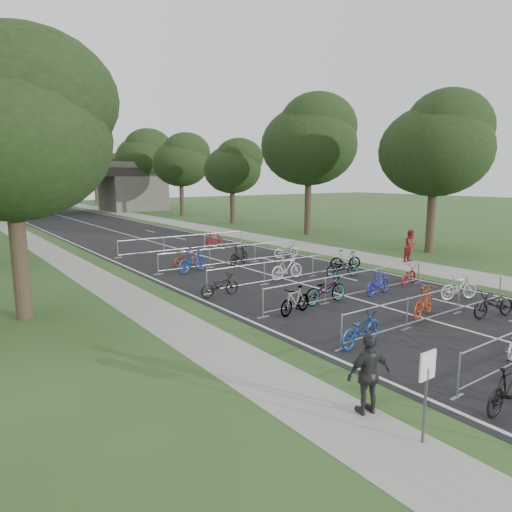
{
  "coord_description": "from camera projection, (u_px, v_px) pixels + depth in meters",
  "views": [
    {
      "loc": [
        -14.01,
        -1.55,
        4.98
      ],
      "look_at": [
        -0.95,
        16.45,
        1.1
      ],
      "focal_mm": 32.0,
      "sensor_mm": 36.0,
      "label": 1
    }
  ],
  "objects": [
    {
      "name": "bike_16",
      "position": [
        220.0,
        286.0,
        19.14
      ],
      "size": [
        1.79,
        0.65,
        0.94
      ],
      "primitive_type": "imported",
      "rotation": [
        0.0,
        0.0,
        1.55
      ],
      "color": "black",
      "rests_on": "ground"
    },
    {
      "name": "tree_right_0",
      "position": [
        438.0,
        146.0,
        29.29
      ],
      "size": [
        7.17,
        7.17,
        10.93
      ],
      "color": "#33261C",
      "rests_on": "ground"
    },
    {
      "name": "bike_4",
      "position": [
        508.0,
        388.0,
        9.73
      ],
      "size": [
        1.76,
        0.51,
        1.05
      ],
      "primitive_type": "imported",
      "rotation": [
        0.0,
        0.0,
        1.58
      ],
      "color": "black",
      "rests_on": "ground"
    },
    {
      "name": "bike_12",
      "position": [
        295.0,
        301.0,
        16.65
      ],
      "size": [
        1.74,
        0.81,
        1.01
      ],
      "primitive_type": "imported",
      "rotation": [
        0.0,
        0.0,
        4.92
      ],
      "color": "#9C9EA3",
      "rests_on": "ground"
    },
    {
      "name": "bike_8",
      "position": [
        361.0,
        329.0,
        13.55
      ],
      "size": [
        2.02,
        0.95,
        1.02
      ],
      "primitive_type": "imported",
      "rotation": [
        0.0,
        0.0,
        1.72
      ],
      "color": "navy",
      "rests_on": "ground"
    },
    {
      "name": "bike_14",
      "position": [
        378.0,
        283.0,
        19.39
      ],
      "size": [
        1.74,
        0.7,
        1.02
      ],
      "primitive_type": "imported",
      "rotation": [
        0.0,
        0.0,
        1.71
      ],
      "color": "#1C269F",
      "rests_on": "ground"
    },
    {
      "name": "bike_11",
      "position": [
        459.0,
        288.0,
        18.58
      ],
      "size": [
        1.78,
        1.06,
        1.03
      ],
      "primitive_type": "imported",
      "rotation": [
        0.0,
        0.0,
        1.21
      ],
      "color": "#B5B6BD",
      "rests_on": "ground"
    },
    {
      "name": "bike_9",
      "position": [
        424.0,
        302.0,
        16.16
      ],
      "size": [
        2.03,
        1.07,
        1.17
      ],
      "primitive_type": "imported",
      "rotation": [
        0.0,
        0.0,
        1.85
      ],
      "color": "#9D3516",
      "rests_on": "ground"
    },
    {
      "name": "pedestrian_c",
      "position": [
        369.0,
        375.0,
        9.58
      ],
      "size": [
        1.1,
        0.66,
        1.74
      ],
      "primitive_type": "imported",
      "rotation": [
        0.0,
        0.0,
        2.9
      ],
      "color": "#28292B",
      "rests_on": "ground"
    },
    {
      "name": "sidewalk_right",
      "position": [
        152.0,
        219.0,
        54.69
      ],
      "size": [
        3.0,
        140.0,
        0.01
      ],
      "primitive_type": "cube",
      "color": "gray",
      "rests_on": "ground"
    },
    {
      "name": "overpass_bridge",
      "position": [
        50.0,
        187.0,
        61.42
      ],
      "size": [
        31.0,
        8.0,
        7.05
      ],
      "color": "#484540",
      "rests_on": "ground"
    },
    {
      "name": "bike_18",
      "position": [
        342.0,
        268.0,
        22.84
      ],
      "size": [
        1.9,
        1.11,
        0.95
      ],
      "primitive_type": "imported",
      "rotation": [
        0.0,
        0.0,
        1.28
      ],
      "color": "#9C9EA3",
      "rests_on": "ground"
    },
    {
      "name": "sidewalk_left",
      "position": [
        7.0,
        227.0,
        45.73
      ],
      "size": [
        2.0,
        140.0,
        0.01
      ],
      "primitive_type": "cube",
      "color": "gray",
      "rests_on": "ground"
    },
    {
      "name": "tree_right_2",
      "position": [
        233.0,
        167.0,
        48.59
      ],
      "size": [
        6.16,
        6.16,
        9.39
      ],
      "color": "#33261C",
      "rests_on": "ground"
    },
    {
      "name": "park_sign",
      "position": [
        427.0,
        380.0,
        8.44
      ],
      "size": [
        0.45,
        0.06,
        1.83
      ],
      "color": "#4C4C51",
      "rests_on": "ground"
    },
    {
      "name": "bike_27",
      "position": [
        213.0,
        239.0,
        32.91
      ],
      "size": [
        1.77,
        0.7,
        1.04
      ],
      "primitive_type": "imported",
      "rotation": [
        0.0,
        0.0,
        1.7
      ],
      "color": "maroon",
      "rests_on": "ground"
    },
    {
      "name": "tree_left_0",
      "position": [
        12.0,
        131.0,
        15.19
      ],
      "size": [
        6.72,
        6.72,
        10.25
      ],
      "color": "#33261C",
      "rests_on": "ground"
    },
    {
      "name": "bike_23",
      "position": [
        286.0,
        250.0,
        28.38
      ],
      "size": [
        1.79,
        0.82,
        0.91
      ],
      "primitive_type": "imported",
      "rotation": [
        0.0,
        0.0,
        1.44
      ],
      "color": "#A1A2A8",
      "rests_on": "ground"
    },
    {
      "name": "bike_10",
      "position": [
        494.0,
        304.0,
        16.25
      ],
      "size": [
        1.97,
        1.08,
        0.98
      ],
      "primitive_type": "imported",
      "rotation": [
        0.0,
        0.0,
        4.47
      ],
      "color": "black",
      "rests_on": "ground"
    },
    {
      "name": "road",
      "position": [
        84.0,
        222.0,
        50.07
      ],
      "size": [
        11.0,
        140.0,
        0.01
      ],
      "primitive_type": "cube",
      "color": "black",
      "rests_on": "ground"
    },
    {
      "name": "lane_markings",
      "position": [
        84.0,
        223.0,
        50.07
      ],
      "size": [
        0.12,
        140.0,
        0.0
      ],
      "primitive_type": "cube",
      "color": "silver",
      "rests_on": "ground"
    },
    {
      "name": "tree_right_4",
      "position": [
        145.0,
        157.0,
        67.39
      ],
      "size": [
        8.18,
        8.18,
        12.47
      ],
      "color": "#33261C",
      "rests_on": "ground"
    },
    {
      "name": "tree_right_6",
      "position": [
        95.0,
        166.0,
        86.7
      ],
      "size": [
        7.17,
        7.17,
        10.93
      ],
      "color": "#33261C",
      "rests_on": "ground"
    },
    {
      "name": "tree_right_3",
      "position": [
        182.0,
        161.0,
        57.99
      ],
      "size": [
        7.17,
        7.17,
        10.93
      ],
      "color": "#33261C",
      "rests_on": "ground"
    },
    {
      "name": "bike_13",
      "position": [
        325.0,
        290.0,
        18.06
      ],
      "size": [
        2.11,
        0.77,
        1.1
      ],
      "primitive_type": "imported",
      "rotation": [
        0.0,
        0.0,
        1.55
      ],
      "color": "#9C9EA3",
      "rests_on": "ground"
    },
    {
      "name": "bike_20",
      "position": [
        193.0,
        261.0,
        24.01
      ],
      "size": [
        2.07,
        1.12,
        1.2
      ],
      "primitive_type": "imported",
      "rotation": [
        0.0,
        0.0,
        1.87
      ],
      "color": "navy",
      "rests_on": "ground"
    },
    {
      "name": "pedestrian_b",
      "position": [
        411.0,
        246.0,
        26.86
      ],
      "size": [
        0.97,
        0.79,
        1.89
      ],
      "primitive_type": "imported",
      "rotation": [
        0.0,
        0.0,
        0.08
      ],
      "color": "maroon",
      "rests_on": "ground"
    },
    {
      "name": "bike_17",
      "position": [
        287.0,
        268.0,
        22.25
      ],
      "size": [
        1.92,
        0.55,
        1.15
      ],
      "primitive_type": "imported",
      "rotation": [
        0.0,
        0.0,
        1.57
      ],
      "color": "#BAB9C2",
      "rests_on": "ground"
    },
    {
      "name": "bike_22",
      "position": [
        239.0,
        255.0,
        25.97
      ],
      "size": [
        1.91,
        1.26,
        1.12
      ],
      "primitive_type": "imported",
      "rotation": [
        0.0,
        0.0,
        2.01
      ],
      "color": "black",
      "rests_on": "ground"
    },
    {
      "name": "tree_right_1",
      "position": [
        311.0,
        142.0,
        38.69
      ],
      "size": [
        8.18,
        8.18,
        12.47
      ],
      "color": "#33261C",
      "rests_on": "ground"
    },
    {
      "name": "bike_19",
      "position": [
        345.0,
        260.0,
        24.72
      ],
      "size": [
        1.8,
        1.16,
        1.05
      ],
      "primitive_type": "imported",
      "rotation": [
        0.0,
        0.0,
        1.16
      ],
      "color": "#9C9EA3",
      "rests_on": "ground"
    },
    {
      "name": "tree_right_5",
      "position": [
        117.0,
        171.0,
        77.3
      ],
      "size": [
        6.16,
        6.16,
        9.39
      ],
      "color": "#33261C",
      "rests_on": "ground"
    },
    {
      "name": "barrier_row_6",
      "position": [
        185.0,
        243.0,
        30.84
      ],
      "size": [
        9.7,
        0.08,
        1.1
      ],
      "color": "#9C9EA3",
      "rests_on": "ground"
    },
    {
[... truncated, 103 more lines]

